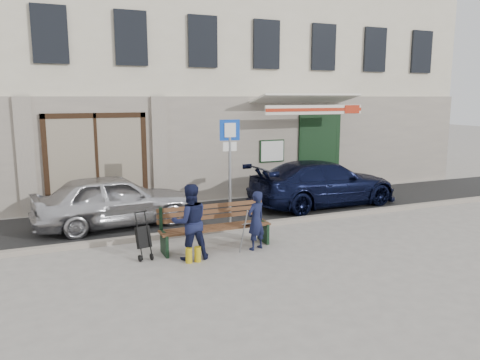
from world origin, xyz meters
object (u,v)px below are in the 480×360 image
car_navy (323,183)px  stroller (143,238)px  parking_sign (230,156)px  man (256,220)px  car_silver (114,200)px  woman (190,222)px  bench (214,227)px

car_navy → stroller: 6.40m
car_navy → parking_sign: bearing=106.6°
man → car_silver: bearing=-72.0°
parking_sign → stroller: 3.06m
parking_sign → woman: parking_sign is taller
bench → stroller: (-1.50, -0.06, -0.04)m
woman → stroller: 1.00m
car_navy → bench: 5.03m
man → stroller: (-2.30, 0.37, -0.21)m
bench → woman: bearing=-144.8°
bench → parking_sign: bearing=55.1°
man → parking_sign: bearing=-114.6°
stroller → bench: bearing=-11.2°
parking_sign → bench: (-0.89, -1.27, -1.32)m
woman → stroller: (-0.85, 0.41, -0.35)m
car_silver → man: bearing=-146.3°
parking_sign → car_navy: bearing=23.2°
parking_sign → bench: bearing=-121.2°
man → stroller: man is taller
car_navy → woman: bearing=117.6°
car_silver → man: 3.89m
car_silver → bench: size_ratio=1.62×
bench → woman: 0.86m
woman → parking_sign: bearing=-129.1°
car_navy → car_silver: bearing=86.3°
car_silver → car_navy: bearing=-96.5°
parking_sign → bench: 2.04m
stroller → car_silver: bearing=80.5°
man → woman: 1.46m
car_silver → parking_sign: 3.09m
car_silver → parking_sign: bearing=-122.8°
car_silver → stroller: 2.65m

